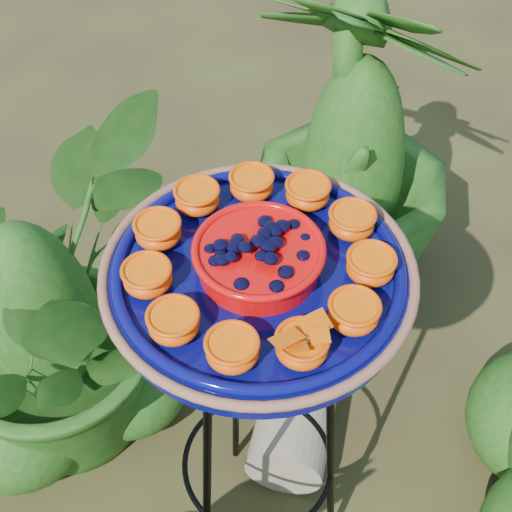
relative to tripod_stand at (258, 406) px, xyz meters
name	(u,v)px	position (x,y,z in m)	size (l,w,h in m)	color
ground_plane	(304,493)	(0.14, -0.01, -0.56)	(20.00, 20.00, 0.00)	#312416
tripod_stand	(258,406)	(0.00, 0.00, 0.00)	(0.40, 0.40, 0.91)	black
feeder_dish	(259,270)	(0.00, 0.00, 0.40)	(0.56, 0.56, 0.11)	#070854
driftwood_log	(304,376)	(0.30, 0.23, -0.46)	(0.20, 0.20, 0.59)	gray
shrub_back_left	(39,313)	(-0.27, 0.55, -0.13)	(0.77, 0.67, 0.85)	#154913
shrub_back_right	(354,149)	(0.66, 0.56, -0.04)	(0.57, 0.57, 1.02)	#154913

